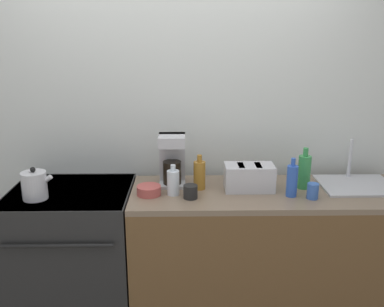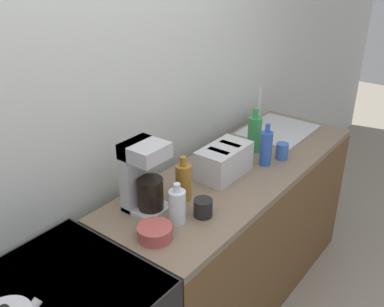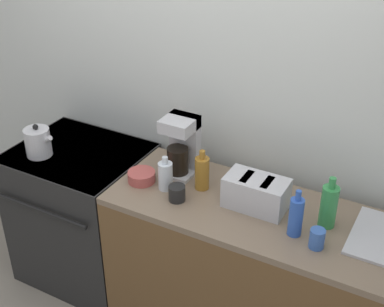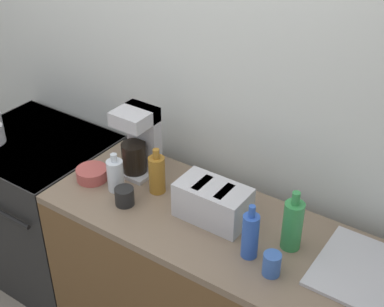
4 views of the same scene
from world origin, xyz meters
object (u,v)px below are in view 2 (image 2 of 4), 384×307
object	(u,v)px
bottle_clear	(177,206)
bottle_green	(255,134)
cup_black	(203,208)
bottle_amber	(183,181)
bowl	(155,232)
toaster	(224,161)
coffee_maker	(143,176)
bottle_blue	(266,148)
cup_blue	(282,151)

from	to	relation	value
bottle_clear	bottle_green	bearing A→B (deg)	6.88
bottle_clear	cup_black	size ratio (longest dim) A/B	2.22
bottle_green	bottle_amber	bearing A→B (deg)	-179.75
bottle_green	bowl	distance (m)	1.01
toaster	bottle_amber	distance (m)	0.32
coffee_maker	cup_black	size ratio (longest dim) A/B	3.88
toaster	coffee_maker	xyz separation A→B (m)	(-0.50, 0.11, 0.09)
bottle_blue	bottle_amber	bearing A→B (deg)	166.36
cup_blue	bottle_blue	bearing A→B (deg)	160.75
toaster	bottle_clear	xyz separation A→B (m)	(-0.49, -0.08, -0.00)
bottle_blue	bowl	world-z (taller)	bottle_blue
bowl	cup_black	bearing A→B (deg)	-13.37
coffee_maker	bottle_clear	xyz separation A→B (m)	(0.01, -0.19, -0.09)
toaster	bottle_green	world-z (taller)	bottle_green
coffee_maker	bottle_amber	world-z (taller)	coffee_maker
bottle_clear	cup_blue	bearing A→B (deg)	-5.38
bottle_green	cup_blue	distance (m)	0.19
coffee_maker	cup_black	xyz separation A→B (m)	(0.12, -0.26, -0.13)
coffee_maker	bottle_amber	distance (m)	0.22
bottle_green	bottle_clear	bearing A→B (deg)	-173.12
coffee_maker	cup_blue	bearing A→B (deg)	-17.42
cup_black	bowl	size ratio (longest dim) A/B	0.58
bottle_amber	cup_blue	bearing A→B (deg)	-14.64
bottle_green	bottle_blue	bearing A→B (deg)	-128.80
bottle_clear	bottle_green	size ratio (longest dim) A/B	0.72
cup_black	bowl	distance (m)	0.27
bottle_green	cup_blue	bearing A→B (deg)	-87.64
bottle_amber	coffee_maker	bearing A→B (deg)	152.78
coffee_maker	bowl	distance (m)	0.28
bottle_blue	cup_black	size ratio (longest dim) A/B	2.80
toaster	bottle_amber	world-z (taller)	bottle_amber
bottle_green	bowl	bearing A→B (deg)	-174.05
toaster	cup_blue	xyz separation A→B (m)	(0.37, -0.16, -0.04)
cup_black	bowl	xyz separation A→B (m)	(-0.26, 0.06, -0.01)
bottle_amber	bowl	size ratio (longest dim) A/B	1.51
bottle_amber	bottle_green	distance (m)	0.68
bottle_clear	coffee_maker	bearing A→B (deg)	93.83
bottle_blue	bottle_green	xyz separation A→B (m)	(0.11, 0.14, 0.01)
bottle_clear	cup_blue	distance (m)	0.86
toaster	bottle_green	distance (m)	0.36
toaster	cup_black	size ratio (longest dim) A/B	3.59
toaster	bowl	bearing A→B (deg)	-172.92
cup_black	bottle_blue	bearing A→B (deg)	2.32
bottle_amber	cup_blue	size ratio (longest dim) A/B	2.36
toaster	cup_black	bearing A→B (deg)	-159.60
coffee_maker	bottle_green	distance (m)	0.87
bottle_blue	cup_blue	bearing A→B (deg)	-19.25
toaster	bottle_green	xyz separation A→B (m)	(0.36, 0.02, 0.03)
bottle_clear	bowl	xyz separation A→B (m)	(-0.15, -0.00, -0.05)
cup_blue	bowl	bearing A→B (deg)	175.55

